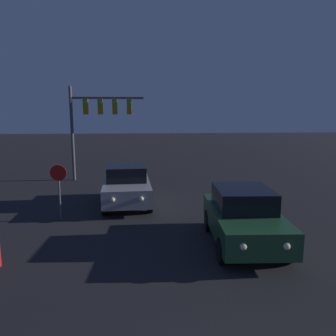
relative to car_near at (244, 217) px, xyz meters
name	(u,v)px	position (x,y,z in m)	size (l,w,h in m)	color
car_near	(244,217)	(0.00, 0.00, 0.00)	(2.21, 4.28, 1.76)	#1E4728
car_far	(127,185)	(-3.83, 4.72, 0.00)	(2.19, 4.27, 1.76)	#99999E
traffic_signal_mast	(95,115)	(-5.86, 10.34, 3.01)	(4.35, 0.30, 5.56)	#4C4C51
stop_sign	(59,183)	(-6.28, 2.78, 0.58)	(0.61, 0.07, 2.15)	#4C4C51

